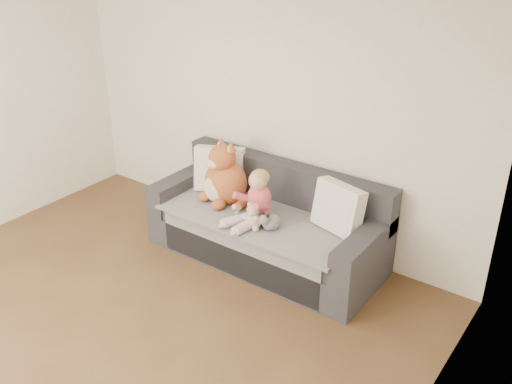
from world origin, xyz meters
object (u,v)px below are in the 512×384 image
toddler (256,200)px  sippy_cup (237,215)px  sofa (268,227)px  plush_cat (224,178)px  teddy_bear (253,218)px

toddler → sippy_cup: bearing=-128.1°
sofa → sippy_cup: bearing=-110.8°
plush_cat → sofa: bearing=23.3°
sofa → teddy_bear: sofa is taller
teddy_bear → sippy_cup: size_ratio=2.18×
sofa → plush_cat: 0.61m
sofa → plush_cat: (-0.46, -0.06, 0.40)m
sippy_cup → sofa: bearing=69.2°
sofa → teddy_bear: bearing=-78.1°
plush_cat → sippy_cup: 0.46m
sofa → teddy_bear: (0.07, -0.33, 0.26)m
plush_cat → teddy_bear: 0.61m
toddler → plush_cat: 0.50m
toddler → teddy_bear: toddler is taller
teddy_bear → sippy_cup: bearing=166.0°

